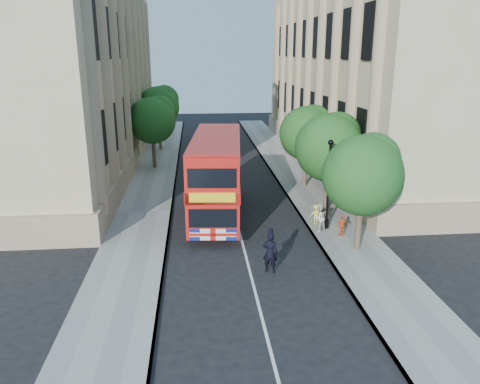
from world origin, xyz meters
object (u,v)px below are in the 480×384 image
object	(u,v)px
woman_pedestrian	(319,217)
double_decker_bus	(217,174)
lamp_post	(328,188)
box_van	(205,185)
police_constable	(270,253)

from	to	relation	value
woman_pedestrian	double_decker_bus	bearing A→B (deg)	-57.99
double_decker_bus	lamp_post	bearing A→B (deg)	-21.65
box_van	police_constable	size ratio (longest dim) A/B	2.84
lamp_post	police_constable	distance (m)	6.63
police_constable	box_van	bearing A→B (deg)	-52.86
double_decker_bus	woman_pedestrian	world-z (taller)	double_decker_bus
double_decker_bus	woman_pedestrian	xyz separation A→B (m)	(5.56, -3.57, -1.76)
box_van	woman_pedestrian	xyz separation A→B (m)	(6.25, -5.22, -0.59)
box_van	police_constable	bearing A→B (deg)	-72.90
lamp_post	police_constable	world-z (taller)	lamp_post
woman_pedestrian	police_constable	bearing A→B (deg)	26.92
lamp_post	box_van	distance (m)	8.36
lamp_post	police_constable	xyz separation A→B (m)	(-4.07, -5.00, -1.53)
double_decker_bus	woman_pedestrian	distance (m)	6.84
lamp_post	woman_pedestrian	bearing A→B (deg)	-140.29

